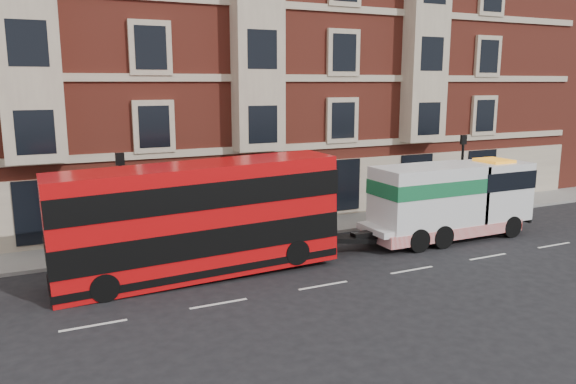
# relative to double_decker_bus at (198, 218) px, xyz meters

# --- Properties ---
(ground) EXTENTS (120.00, 120.00, 0.00)m
(ground) POSITION_rel_double_decker_bus_xyz_m (3.78, -2.94, -2.29)
(ground) COLOR black
(ground) RESTS_ON ground
(sidewalk) EXTENTS (90.00, 3.00, 0.15)m
(sidewalk) POSITION_rel_double_decker_bus_xyz_m (3.78, 4.56, -2.22)
(sidewalk) COLOR slate
(sidewalk) RESTS_ON ground
(victorian_terrace) EXTENTS (45.00, 12.00, 20.40)m
(victorian_terrace) POSITION_rel_double_decker_bus_xyz_m (4.28, 12.06, 7.77)
(victorian_terrace) COLOR maroon
(victorian_terrace) RESTS_ON ground
(lamp_post_west) EXTENTS (0.35, 0.15, 4.35)m
(lamp_post_west) POSITION_rel_double_decker_bus_xyz_m (-2.22, 3.26, 0.38)
(lamp_post_west) COLOR black
(lamp_post_west) RESTS_ON sidewalk
(lamp_post_east) EXTENTS (0.35, 0.15, 4.35)m
(lamp_post_east) POSITION_rel_double_decker_bus_xyz_m (15.78, 3.26, 0.38)
(lamp_post_east) COLOR black
(lamp_post_east) RESTS_ON sidewalk
(double_decker_bus) EXTENTS (10.69, 2.45, 4.33)m
(double_decker_bus) POSITION_rel_double_decker_bus_xyz_m (0.00, 0.00, 0.00)
(double_decker_bus) COLOR red
(double_decker_bus) RESTS_ON ground
(tow_truck) EXTENTS (8.56, 2.53, 3.57)m
(tow_truck) POSITION_rel_double_decker_bus_xyz_m (12.06, -0.00, -0.40)
(tow_truck) COLOR silver
(tow_truck) RESTS_ON ground
(pedestrian) EXTENTS (0.77, 0.60, 1.85)m
(pedestrian) POSITION_rel_double_decker_bus_xyz_m (-1.80, 3.94, -1.22)
(pedestrian) COLOR #231C39
(pedestrian) RESTS_ON sidewalk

